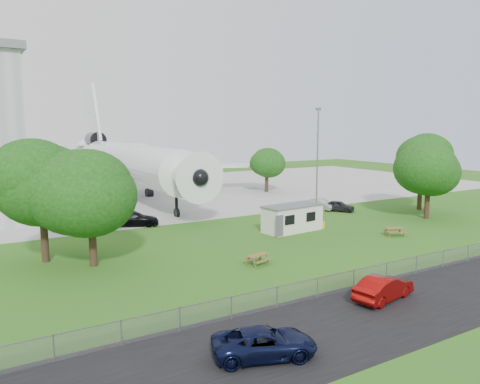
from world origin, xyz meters
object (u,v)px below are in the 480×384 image
site_cabin (292,218)px  picnic_west (258,264)px  picnic_east (394,236)px  airliner (128,161)px  car_centre_sedan (384,288)px

site_cabin → picnic_west: 12.03m
site_cabin → picnic_east: (7.07, -6.63, -1.31)m
airliner → car_centre_sedan: 47.83m
site_cabin → car_centre_sedan: site_cabin is taller
airliner → picnic_west: airliner is taller
site_cabin → picnic_west: bearing=-140.0°
car_centre_sedan → picnic_west: bearing=3.2°
picnic_east → car_centre_sedan: 17.65m
picnic_west → car_centre_sedan: 10.28m
airliner → site_cabin: (6.90, -29.97, -3.96)m
picnic_west → airliner: bearing=71.0°
site_cabin → picnic_east: size_ratio=3.81×
airliner → car_centre_sedan: airliner is taller
airliner → picnic_east: 39.53m
airliner → picnic_west: size_ratio=26.52×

